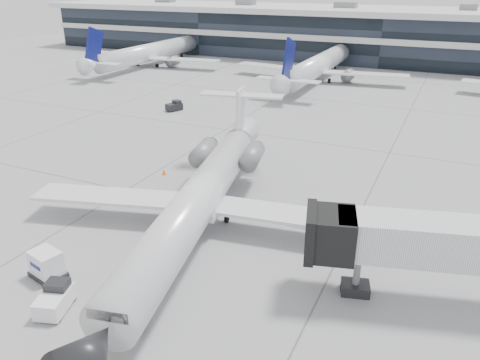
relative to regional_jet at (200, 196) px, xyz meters
The scene contains 11 objects.
ground 4.05m from the regional_jet, 80.18° to the left, with size 220.00×220.00×0.00m, color gray.
terminal 85.06m from the regional_jet, 89.65° to the left, with size 170.00×22.00×10.00m, color black.
bg_jet_left 73.16m from the regional_jet, 127.47° to the left, with size 32.00×40.00×9.60m, color white, non-canonical shape.
bg_jet_center 58.56m from the regional_jet, 97.34° to the left, with size 32.00×40.00×9.60m, color white, non-canonical shape.
regional_jet is the anchor object (origin of this frame).
jet_bridge 18.39m from the regional_jet, ahead, with size 16.74×7.26×5.44m.
ramp_worker 13.07m from the regional_jet, 83.94° to the right, with size 0.74×0.48×2.02m, color #E5FF1A.
baggage_tug 12.38m from the regional_jet, 103.76° to the right, with size 2.17×2.82×1.58m.
cargo_uld 11.41m from the regional_jet, 120.67° to the right, with size 2.52×2.09×1.80m.
traffic_cone 11.58m from the regional_jet, 137.80° to the left, with size 0.39×0.39×0.57m.
far_tug 34.69m from the regional_jet, 125.52° to the left, with size 2.10×2.58×1.43m.
Camera 1 is at (15.31, -30.18, 17.62)m, focal length 35.00 mm.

